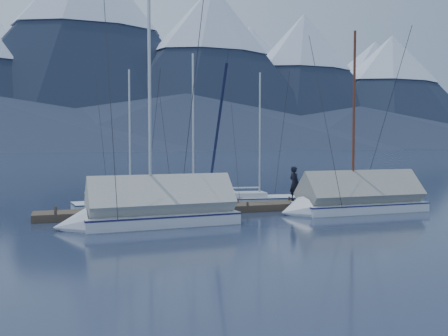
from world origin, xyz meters
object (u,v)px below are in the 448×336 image
at_px(sailboat_open_left, 138,205).
at_px(sailboat_open_mid, 202,202).
at_px(sailboat_covered_far, 147,213).
at_px(person, 294,184).
at_px(sailboat_open_right, 267,201).
at_px(sailboat_covered_near, 350,202).

distance_m(sailboat_open_left, sailboat_open_mid, 3.50).
relative_size(sailboat_open_mid, sailboat_covered_far, 0.86).
relative_size(sailboat_covered_far, person, 5.71).
distance_m(sailboat_open_right, sailboat_covered_near, 5.16).
bearing_deg(sailboat_covered_far, sailboat_open_right, 33.26).
height_order(sailboat_open_mid, person, sailboat_open_mid).
bearing_deg(sailboat_open_mid, sailboat_covered_far, -125.67).
bearing_deg(sailboat_covered_far, sailboat_covered_near, 3.43).
relative_size(sailboat_open_mid, person, 4.93).
bearing_deg(sailboat_covered_near, sailboat_covered_far, -176.57).
bearing_deg(person, sailboat_open_right, 8.80).
xyz_separation_m(sailboat_open_mid, person, (4.50, -2.44, 1.11)).
xyz_separation_m(sailboat_open_mid, sailboat_covered_far, (-3.98, -5.55, 0.36)).
height_order(sailboat_covered_far, person, sailboat_covered_far).
bearing_deg(sailboat_open_left, sailboat_covered_near, -27.44).
xyz_separation_m(sailboat_open_left, sailboat_covered_far, (-0.49, -5.72, 0.38)).
xyz_separation_m(sailboat_open_left, sailboat_open_right, (7.25, -0.64, 0.00)).
distance_m(sailboat_open_mid, sailboat_open_right, 3.79).
bearing_deg(sailboat_covered_far, sailboat_open_left, 85.12).
relative_size(sailboat_open_right, sailboat_covered_far, 0.77).
relative_size(sailboat_covered_near, person, 5.38).
xyz_separation_m(sailboat_open_left, sailboat_open_mid, (3.50, -0.17, 0.02)).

